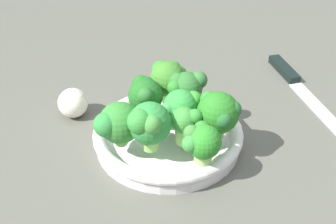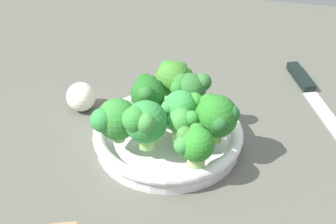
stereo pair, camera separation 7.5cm
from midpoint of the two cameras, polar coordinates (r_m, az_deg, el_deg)
name	(u,v)px [view 1 (the left image)]	position (r cm, az deg, el deg)	size (l,w,h in cm)	color
ground_plane	(155,150)	(80.35, -4.19, -4.52)	(130.00, 130.00, 2.50)	#55554B
bowl	(168,136)	(78.12, -2.76, -2.93)	(24.06, 24.06, 3.51)	white
broccoli_floret_0	(151,124)	(70.15, -5.09, -1.53)	(6.57, 6.69, 7.71)	#90D064
broccoli_floret_1	(202,141)	(68.51, 0.82, -3.59)	(5.77, 5.61, 6.07)	#9FCA73
broccoli_floret_2	(219,113)	(72.47, 3.03, -0.20)	(6.72, 6.68, 7.72)	#85B954
broccoli_floret_3	(181,107)	(75.32, -1.30, 0.54)	(5.50, 6.29, 6.38)	#82D059
broccoli_floret_4	(145,94)	(77.01, -5.50, 1.96)	(6.75, 5.54, 7.15)	#9DD074
broccoli_floret_5	(184,122)	(71.90, -1.04, -1.33)	(4.05, 4.88, 6.07)	#90CF68
broccoli_floret_6	(118,123)	(72.23, -8.86, -1.35)	(6.70, 6.73, 7.03)	#7EBC60
broccoli_floret_7	(186,87)	(78.37, -0.62, 2.89)	(5.19, 6.37, 7.03)	#87B25F
broccoli_floret_8	(168,77)	(81.06, -2.61, 4.00)	(6.83, 6.11, 7.54)	#93CD64
knife	(295,82)	(96.39, 12.56, 3.40)	(25.58, 12.12, 1.50)	silver
garlic_bulb	(73,103)	(86.67, -13.54, 0.96)	(5.22, 5.22, 5.22)	white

